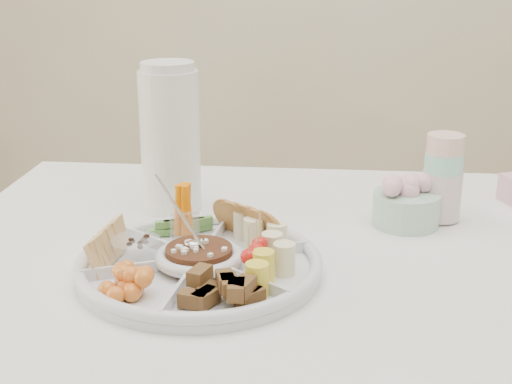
{
  "coord_description": "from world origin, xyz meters",
  "views": [
    {
      "loc": [
        -0.09,
        -1.09,
        1.24
      ],
      "look_at": [
        -0.19,
        0.02,
        0.86
      ],
      "focal_mm": 50.0,
      "sensor_mm": 36.0,
      "label": 1
    }
  ],
  "objects": [
    {
      "name": "party_tray",
      "position": [
        -0.27,
        -0.08,
        0.78
      ],
      "size": [
        0.5,
        0.5,
        0.04
      ],
      "primitive_type": "cylinder",
      "rotation": [
        0.0,
        0.0,
        0.41
      ],
      "color": "silver",
      "rests_on": "dining_table"
    },
    {
      "name": "bean_dip",
      "position": [
        -0.27,
        -0.08,
        0.79
      ],
      "size": [
        0.14,
        0.14,
        0.04
      ],
      "primitive_type": "cylinder",
      "rotation": [
        0.0,
        0.0,
        0.41
      ],
      "color": "#40250E",
      "rests_on": "party_tray"
    },
    {
      "name": "tortillas",
      "position": [
        -0.2,
        0.02,
        0.8
      ],
      "size": [
        0.12,
        0.12,
        0.06
      ],
      "primitive_type": null,
      "rotation": [
        0.0,
        0.0,
        0.41
      ],
      "color": "#BD8C48",
      "rests_on": "party_tray"
    },
    {
      "name": "carrot_cucumber",
      "position": [
        -0.33,
        0.04,
        0.82
      ],
      "size": [
        0.13,
        0.13,
        0.09
      ],
      "primitive_type": null,
      "rotation": [
        0.0,
        0.0,
        0.41
      ],
      "color": "orange",
      "rests_on": "party_tray"
    },
    {
      "name": "pita_raisins",
      "position": [
        -0.4,
        -0.07,
        0.8
      ],
      "size": [
        0.14,
        0.14,
        0.06
      ],
      "primitive_type": null,
      "rotation": [
        0.0,
        0.0,
        0.41
      ],
      "color": "#E4BE80",
      "rests_on": "party_tray"
    },
    {
      "name": "cherries",
      "position": [
        -0.35,
        -0.19,
        0.79
      ],
      "size": [
        0.16,
        0.16,
        0.05
      ],
      "primitive_type": null,
      "rotation": [
        0.0,
        0.0,
        0.41
      ],
      "color": "#FF5F12",
      "rests_on": "party_tray"
    },
    {
      "name": "granola_chunks",
      "position": [
        -0.22,
        -0.2,
        0.79
      ],
      "size": [
        0.14,
        0.14,
        0.05
      ],
      "primitive_type": null,
      "rotation": [
        0.0,
        0.0,
        0.41
      ],
      "color": "#442B11",
      "rests_on": "party_tray"
    },
    {
      "name": "banana_tomato",
      "position": [
        -0.15,
        -0.1,
        0.82
      ],
      "size": [
        0.15,
        0.15,
        0.09
      ],
      "primitive_type": null,
      "rotation": [
        0.0,
        0.0,
        0.41
      ],
      "color": "#FCDE9A",
      "rests_on": "party_tray"
    },
    {
      "name": "cup_stack",
      "position": [
        0.14,
        0.2,
        0.86
      ],
      "size": [
        0.08,
        0.08,
        0.2
      ],
      "primitive_type": "cylinder",
      "rotation": [
        0.0,
        0.0,
        -0.09
      ],
      "color": "silver",
      "rests_on": "dining_table"
    },
    {
      "name": "thermos",
      "position": [
        -0.38,
        0.21,
        0.91
      ],
      "size": [
        0.14,
        0.14,
        0.29
      ],
      "primitive_type": "cylinder",
      "rotation": [
        0.0,
        0.0,
        -0.26
      ],
      "color": "white",
      "rests_on": "dining_table"
    },
    {
      "name": "flower_bowl",
      "position": [
        0.07,
        0.17,
        0.8
      ],
      "size": [
        0.16,
        0.16,
        0.09
      ],
      "primitive_type": "cylinder",
      "rotation": [
        0.0,
        0.0,
        -0.32
      ],
      "color": "#A2D8B1",
      "rests_on": "dining_table"
    }
  ]
}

